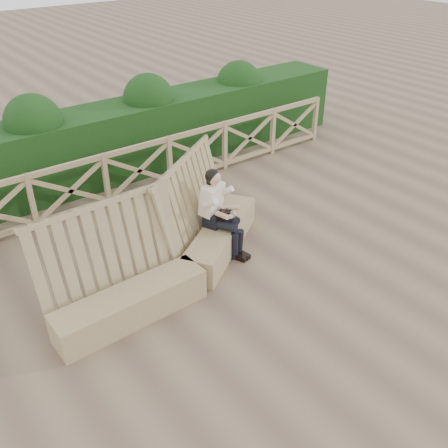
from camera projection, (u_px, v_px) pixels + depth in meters
ground at (251, 279)px, 7.83m from camera, size 60.00×60.00×0.00m
bench at (176, 257)px, 7.64m from camera, size 4.20×1.92×1.61m
woman at (219, 209)px, 8.13m from camera, size 0.57×0.93×1.47m
guardrail at (139, 171)px, 9.92m from camera, size 10.10×0.09×1.10m
hedge at (111, 143)px, 10.63m from camera, size 12.00×1.20×1.50m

